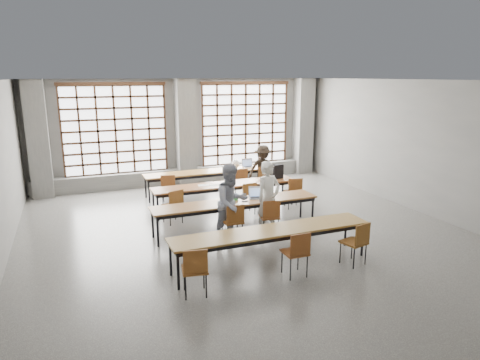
# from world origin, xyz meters

# --- Properties ---
(floor) EXTENTS (11.00, 11.00, 0.00)m
(floor) POSITION_xyz_m (0.00, 0.00, 0.00)
(floor) COLOR #4C4C49
(floor) RESTS_ON ground
(ceiling) EXTENTS (11.00, 11.00, 0.00)m
(ceiling) POSITION_xyz_m (0.00, 0.00, 3.50)
(ceiling) COLOR silver
(ceiling) RESTS_ON floor
(wall_back) EXTENTS (10.00, 0.00, 10.00)m
(wall_back) POSITION_xyz_m (0.00, 5.50, 1.75)
(wall_back) COLOR #5E5E5C
(wall_back) RESTS_ON floor
(wall_front) EXTENTS (10.00, 0.00, 10.00)m
(wall_front) POSITION_xyz_m (0.00, -5.50, 1.75)
(wall_front) COLOR #5E5E5C
(wall_front) RESTS_ON floor
(wall_right) EXTENTS (0.00, 11.00, 11.00)m
(wall_right) POSITION_xyz_m (5.00, 0.00, 1.75)
(wall_right) COLOR #5E5E5C
(wall_right) RESTS_ON floor
(column_left) EXTENTS (0.60, 0.55, 3.50)m
(column_left) POSITION_xyz_m (-4.50, 5.22, 1.75)
(column_left) COLOR #595957
(column_left) RESTS_ON floor
(column_mid) EXTENTS (0.60, 0.55, 3.50)m
(column_mid) POSITION_xyz_m (0.00, 5.22, 1.75)
(column_mid) COLOR #595957
(column_mid) RESTS_ON floor
(column_right) EXTENTS (0.60, 0.55, 3.50)m
(column_right) POSITION_xyz_m (4.50, 5.22, 1.75)
(column_right) COLOR #595957
(column_right) RESTS_ON floor
(window_left) EXTENTS (3.32, 0.12, 3.00)m
(window_left) POSITION_xyz_m (-2.25, 5.42, 1.90)
(window_left) COLOR white
(window_left) RESTS_ON wall_back
(window_right) EXTENTS (3.32, 0.12, 3.00)m
(window_right) POSITION_xyz_m (2.25, 5.42, 1.90)
(window_right) COLOR white
(window_right) RESTS_ON wall_back
(sill_ledge) EXTENTS (9.80, 0.35, 0.50)m
(sill_ledge) POSITION_xyz_m (0.00, 5.30, 0.25)
(sill_ledge) COLOR #595957
(sill_ledge) RESTS_ON floor
(desk_row_a) EXTENTS (4.00, 0.70, 0.73)m
(desk_row_a) POSITION_xyz_m (0.29, 3.64, 0.66)
(desk_row_a) COLOR brown
(desk_row_a) RESTS_ON floor
(desk_row_b) EXTENTS (4.00, 0.70, 0.73)m
(desk_row_b) POSITION_xyz_m (0.20, 1.94, 0.66)
(desk_row_b) COLOR brown
(desk_row_b) RESTS_ON floor
(desk_row_c) EXTENTS (4.00, 0.70, 0.73)m
(desk_row_c) POSITION_xyz_m (-0.14, 0.28, 0.66)
(desk_row_c) COLOR brown
(desk_row_c) RESTS_ON floor
(desk_row_d) EXTENTS (4.00, 0.70, 0.73)m
(desk_row_d) POSITION_xyz_m (-0.19, -1.75, 0.66)
(desk_row_d) COLOR brown
(desk_row_d) RESTS_ON floor
(chair_back_left) EXTENTS (0.52, 0.52, 0.88)m
(chair_back_left) POSITION_xyz_m (-1.13, 3.01, 0.54)
(chair_back_left) COLOR maroon
(chair_back_left) RESTS_ON floor
(chair_back_mid) EXTENTS (0.48, 0.48, 0.88)m
(chair_back_mid) POSITION_xyz_m (1.08, 3.01, 0.54)
(chair_back_mid) COLOR maroon
(chair_back_mid) RESTS_ON floor
(chair_back_right) EXTENTS (0.50, 0.50, 0.88)m
(chair_back_right) POSITION_xyz_m (1.87, 3.01, 0.54)
(chair_back_right) COLOR brown
(chair_back_right) RESTS_ON floor
(chair_mid_left) EXTENTS (0.52, 0.52, 0.88)m
(chair_mid_left) POSITION_xyz_m (-1.38, 1.32, 0.54)
(chair_mid_left) COLOR brown
(chair_mid_left) RESTS_ON floor
(chair_mid_centre) EXTENTS (0.43, 0.44, 0.88)m
(chair_mid_centre) POSITION_xyz_m (0.60, 1.31, 0.54)
(chair_mid_centre) COLOR brown
(chair_mid_centre) RESTS_ON floor
(chair_mid_right) EXTENTS (0.49, 0.49, 0.88)m
(chair_mid_right) POSITION_xyz_m (1.99, 1.31, 0.54)
(chair_mid_right) COLOR brown
(chair_mid_right) RESTS_ON floor
(chair_front_left) EXTENTS (0.43, 0.44, 0.88)m
(chair_front_left) POSITION_xyz_m (-0.44, -0.35, 0.54)
(chair_front_left) COLOR brown
(chair_front_left) RESTS_ON floor
(chair_front_right) EXTENTS (0.49, 0.49, 0.88)m
(chair_front_right) POSITION_xyz_m (0.45, -0.35, 0.54)
(chair_front_right) COLOR brown
(chair_front_right) RESTS_ON floor
(chair_near_left) EXTENTS (0.49, 0.49, 0.88)m
(chair_near_left) POSITION_xyz_m (-1.91, -2.38, 0.54)
(chair_near_left) COLOR brown
(chair_near_left) RESTS_ON floor
(chair_near_mid) EXTENTS (0.42, 0.43, 0.88)m
(chair_near_mid) POSITION_xyz_m (0.01, -2.38, 0.54)
(chair_near_mid) COLOR brown
(chair_near_mid) RESTS_ON floor
(chair_near_right) EXTENTS (0.51, 0.51, 0.88)m
(chair_near_right) POSITION_xyz_m (1.33, -2.38, 0.54)
(chair_near_right) COLOR brown
(chair_near_right) RESTS_ON floor
(student_male) EXTENTS (0.71, 0.55, 1.73)m
(student_male) POSITION_xyz_m (0.46, -0.22, 0.86)
(student_male) COLOR silver
(student_male) RESTS_ON floor
(student_female) EXTENTS (0.98, 0.84, 1.74)m
(student_female) POSITION_xyz_m (-0.44, -0.22, 0.87)
(student_female) COLOR #182349
(student_female) RESTS_ON floor
(student_back) EXTENTS (1.00, 0.61, 1.51)m
(student_back) POSITION_xyz_m (1.89, 3.14, 0.75)
(student_back) COLOR black
(student_back) RESTS_ON floor
(laptop_front) EXTENTS (0.44, 0.40, 0.26)m
(laptop_front) POSITION_xyz_m (0.43, 0.38, 0.79)
(laptop_front) COLOR #AFAFB4
(laptop_front) RESTS_ON desk_row_c
(laptop_back) EXTENTS (0.37, 0.32, 0.26)m
(laptop_back) POSITION_xyz_m (1.64, 3.75, 0.79)
(laptop_back) COLOR #BABBC0
(laptop_back) RESTS_ON desk_row_a
(mouse) EXTENTS (0.11, 0.09, 0.04)m
(mouse) POSITION_xyz_m (0.81, 0.26, 0.75)
(mouse) COLOR white
(mouse) RESTS_ON desk_row_c
(green_box) EXTENTS (0.26, 0.14, 0.09)m
(green_box) POSITION_xyz_m (-0.19, 0.36, 0.78)
(green_box) COLOR green
(green_box) RESTS_ON desk_row_c
(phone) EXTENTS (0.14, 0.07, 0.01)m
(phone) POSITION_xyz_m (0.04, 0.18, 0.74)
(phone) COLOR black
(phone) RESTS_ON desk_row_c
(paper_sheet_a) EXTENTS (0.33, 0.26, 0.00)m
(paper_sheet_a) POSITION_xyz_m (-0.40, 1.99, 0.73)
(paper_sheet_a) COLOR white
(paper_sheet_a) RESTS_ON desk_row_b
(paper_sheet_b) EXTENTS (0.32, 0.25, 0.00)m
(paper_sheet_b) POSITION_xyz_m (-0.10, 1.89, 0.73)
(paper_sheet_b) COLOR white
(paper_sheet_b) RESTS_ON desk_row_b
(paper_sheet_c) EXTENTS (0.35, 0.31, 0.00)m
(paper_sheet_c) POSITION_xyz_m (0.30, 1.94, 0.73)
(paper_sheet_c) COLOR white
(paper_sheet_c) RESTS_ON desk_row_b
(backpack) EXTENTS (0.34, 0.24, 0.40)m
(backpack) POSITION_xyz_m (1.80, 1.99, 0.93)
(backpack) COLOR black
(backpack) RESTS_ON desk_row_b
(plastic_bag) EXTENTS (0.31, 0.27, 0.29)m
(plastic_bag) POSITION_xyz_m (1.19, 3.69, 0.87)
(plastic_bag) COLOR white
(plastic_bag) RESTS_ON desk_row_a
(red_pouch) EXTENTS (0.21, 0.14, 0.06)m
(red_pouch) POSITION_xyz_m (-1.89, -2.30, 0.50)
(red_pouch) COLOR maroon
(red_pouch) RESTS_ON chair_near_left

